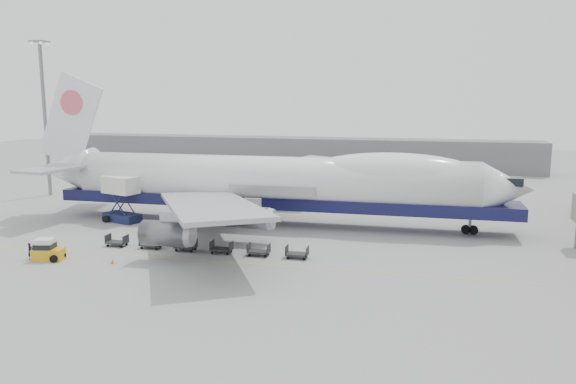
% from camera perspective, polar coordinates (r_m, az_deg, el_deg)
% --- Properties ---
extents(ground, '(260.00, 260.00, 0.00)m').
position_cam_1_polar(ground, '(63.00, -4.54, -5.59)').
color(ground, gray).
rests_on(ground, ground).
extents(apron_line, '(60.00, 0.15, 0.01)m').
position_cam_1_polar(apron_line, '(57.54, -6.39, -7.12)').
color(apron_line, gold).
rests_on(apron_line, ground).
extents(hangar, '(110.00, 8.00, 7.00)m').
position_cam_1_polar(hangar, '(131.63, 0.64, 4.04)').
color(hangar, slate).
rests_on(hangar, ground).
extents(floodlight_mast, '(2.40, 2.40, 25.43)m').
position_cam_1_polar(floodlight_mast, '(101.92, -23.51, 7.63)').
color(floodlight_mast, slate).
rests_on(floodlight_mast, ground).
extents(airliner, '(67.00, 55.30, 19.98)m').
position_cam_1_polar(airliner, '(72.93, -1.23, 1.07)').
color(airliner, white).
rests_on(airliner, ground).
extents(catering_truck, '(5.65, 4.63, 6.13)m').
position_cam_1_polar(catering_truck, '(77.80, -16.58, -0.41)').
color(catering_truck, '#171E47').
rests_on(catering_truck, ground).
extents(baggage_tug, '(3.28, 2.16, 2.22)m').
position_cam_1_polar(baggage_tug, '(62.89, -23.28, -5.48)').
color(baggage_tug, gold).
rests_on(baggage_tug, ground).
extents(ground_worker, '(0.42, 0.63, 1.70)m').
position_cam_1_polar(ground_worker, '(63.91, -24.72, -5.47)').
color(ground_worker, black).
rests_on(ground_worker, ground).
extents(traffic_cone, '(0.36, 0.36, 0.54)m').
position_cam_1_polar(traffic_cone, '(59.38, -17.42, -6.73)').
color(traffic_cone, orange).
rests_on(traffic_cone, ground).
extents(dolly_0, '(2.30, 1.35, 1.30)m').
position_cam_1_polar(dolly_0, '(65.90, -16.98, -4.83)').
color(dolly_0, '#2D2D30').
rests_on(dolly_0, ground).
extents(dolly_1, '(2.30, 1.35, 1.30)m').
position_cam_1_polar(dolly_1, '(63.95, -13.76, -5.13)').
color(dolly_1, '#2D2D30').
rests_on(dolly_1, ground).
extents(dolly_2, '(2.30, 1.35, 1.30)m').
position_cam_1_polar(dolly_2, '(62.21, -10.35, -5.42)').
color(dolly_2, '#2D2D30').
rests_on(dolly_2, ground).
extents(dolly_3, '(2.30, 1.35, 1.30)m').
position_cam_1_polar(dolly_3, '(60.70, -6.76, -5.71)').
color(dolly_3, '#2D2D30').
rests_on(dolly_3, ground).
extents(dolly_4, '(2.30, 1.35, 1.30)m').
position_cam_1_polar(dolly_4, '(59.45, -2.99, -5.99)').
color(dolly_4, '#2D2D30').
rests_on(dolly_4, ground).
extents(dolly_5, '(2.30, 1.35, 1.30)m').
position_cam_1_polar(dolly_5, '(58.46, 0.93, -6.25)').
color(dolly_5, '#2D2D30').
rests_on(dolly_5, ground).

